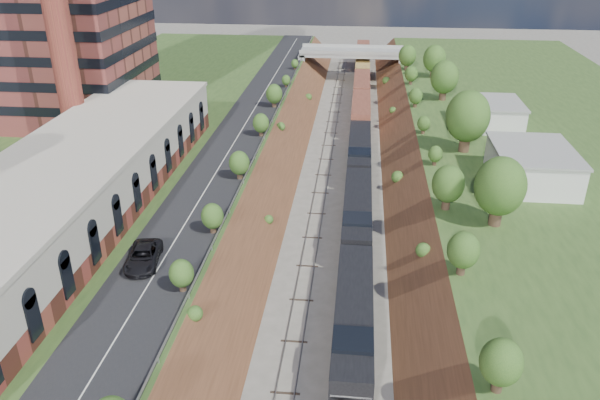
# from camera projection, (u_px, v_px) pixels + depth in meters

# --- Properties ---
(platform_left) EXTENTS (44.00, 180.00, 5.00)m
(platform_left) POSITION_uv_depth(u_px,v_px,m) (115.00, 159.00, 85.44)
(platform_left) COLOR #314E20
(platform_left) RESTS_ON ground
(platform_right) EXTENTS (44.00, 180.00, 5.00)m
(platform_right) POSITION_uv_depth(u_px,v_px,m) (584.00, 178.00, 79.25)
(platform_right) COLOR #314E20
(platform_right) RESTS_ON ground
(embankment_left) EXTENTS (10.00, 180.00, 10.00)m
(embankment_left) POSITION_uv_depth(u_px,v_px,m) (264.00, 181.00, 84.45)
(embankment_left) COLOR brown
(embankment_left) RESTS_ON ground
(embankment_right) EXTENTS (10.00, 180.00, 10.00)m
(embankment_right) POSITION_uv_depth(u_px,v_px,m) (418.00, 188.00, 82.39)
(embankment_right) COLOR brown
(embankment_right) RESTS_ON ground
(rail_left_track) EXTENTS (1.58, 180.00, 0.18)m
(rail_left_track) POSITION_uv_depth(u_px,v_px,m) (322.00, 183.00, 83.63)
(rail_left_track) COLOR gray
(rail_left_track) RESTS_ON ground
(rail_right_track) EXTENTS (1.58, 180.00, 0.18)m
(rail_right_track) POSITION_uv_depth(u_px,v_px,m) (358.00, 185.00, 83.14)
(rail_right_track) COLOR gray
(rail_right_track) RESTS_ON ground
(road) EXTENTS (8.00, 180.00, 0.10)m
(road) POSITION_uv_depth(u_px,v_px,m) (231.00, 147.00, 82.70)
(road) COLOR black
(road) RESTS_ON platform_left
(guardrail) EXTENTS (0.10, 171.00, 0.70)m
(guardrail) POSITION_uv_depth(u_px,v_px,m) (260.00, 145.00, 81.92)
(guardrail) COLOR #99999E
(guardrail) RESTS_ON platform_left
(commercial_building) EXTENTS (14.30, 62.30, 7.00)m
(commercial_building) POSITION_uv_depth(u_px,v_px,m) (72.00, 184.00, 62.64)
(commercial_building) COLOR brown
(commercial_building) RESTS_ON platform_left
(smokestack) EXTENTS (3.20, 3.20, 40.00)m
(smokestack) POSITION_uv_depth(u_px,v_px,m) (54.00, 1.00, 72.44)
(smokestack) COLOR brown
(smokestack) RESTS_ON platform_left
(overpass) EXTENTS (24.50, 8.30, 7.40)m
(overpass) POSITION_uv_depth(u_px,v_px,m) (352.00, 58.00, 136.95)
(overpass) COLOR gray
(overpass) RESTS_ON ground
(white_building_near) EXTENTS (9.00, 12.00, 4.00)m
(white_building_near) POSITION_uv_depth(u_px,v_px,m) (532.00, 167.00, 71.02)
(white_building_near) COLOR silver
(white_building_near) RESTS_ON platform_right
(white_building_far) EXTENTS (8.00, 10.00, 3.60)m
(white_building_far) POSITION_uv_depth(u_px,v_px,m) (493.00, 114.00, 90.90)
(white_building_far) COLOR silver
(white_building_far) RESTS_ON platform_right
(tree_right_large) EXTENTS (5.25, 5.25, 7.61)m
(tree_right_large) POSITION_uv_depth(u_px,v_px,m) (500.00, 187.00, 59.83)
(tree_right_large) COLOR #473323
(tree_right_large) RESTS_ON platform_right
(tree_left_crest) EXTENTS (2.45, 2.45, 3.55)m
(tree_left_crest) POSITION_uv_depth(u_px,v_px,m) (170.00, 303.00, 45.59)
(tree_left_crest) COLOR #473323
(tree_left_crest) RESTS_ON platform_left
(freight_train) EXTENTS (3.29, 131.96, 4.85)m
(freight_train) POSITION_uv_depth(u_px,v_px,m) (361.00, 117.00, 103.34)
(freight_train) COLOR black
(freight_train) RESTS_ON ground
(suv) EXTENTS (3.62, 6.34, 1.67)m
(suv) POSITION_uv_depth(u_px,v_px,m) (143.00, 256.00, 54.06)
(suv) COLOR black
(suv) RESTS_ON road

